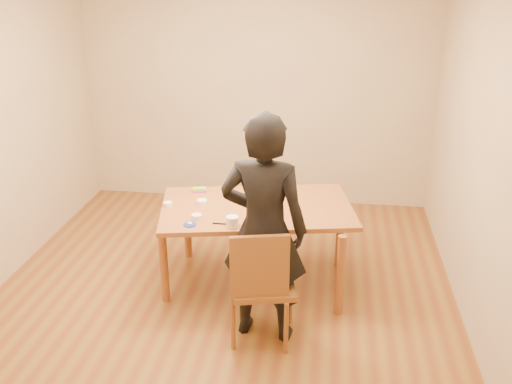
# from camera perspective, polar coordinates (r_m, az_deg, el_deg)

# --- Properties ---
(room_shell) EXTENTS (4.00, 4.50, 2.70)m
(room_shell) POSITION_cam_1_polar(r_m,az_deg,el_deg) (4.76, -3.05, 5.61)
(room_shell) COLOR brown
(room_shell) RESTS_ON ground
(dining_table) EXTENTS (1.78, 1.26, 0.04)m
(dining_table) POSITION_cam_1_polar(r_m,az_deg,el_deg) (4.89, 0.08, -1.63)
(dining_table) COLOR brown
(dining_table) RESTS_ON floor
(dining_chair) EXTENTS (0.55, 0.55, 0.04)m
(dining_chair) POSITION_cam_1_polar(r_m,az_deg,el_deg) (4.32, 0.69, -9.25)
(dining_chair) COLOR brown
(dining_chair) RESTS_ON floor
(cake_plate) EXTENTS (0.26, 0.26, 0.02)m
(cake_plate) POSITION_cam_1_polar(r_m,az_deg,el_deg) (4.87, 0.72, -1.33)
(cake_plate) COLOR #B50C29
(cake_plate) RESTS_ON dining_table
(cake) EXTENTS (0.21, 0.21, 0.07)m
(cake) POSITION_cam_1_polar(r_m,az_deg,el_deg) (4.86, 0.72, -0.86)
(cake) COLOR white
(cake) RESTS_ON cake_plate
(frosting_dome) EXTENTS (0.21, 0.21, 0.03)m
(frosting_dome) POSITION_cam_1_polar(r_m,az_deg,el_deg) (4.84, 0.73, -0.35)
(frosting_dome) COLOR white
(frosting_dome) RESTS_ON cake
(frosting_tub) EXTENTS (0.10, 0.10, 0.09)m
(frosting_tub) POSITION_cam_1_polar(r_m,az_deg,el_deg) (4.49, -2.39, -2.98)
(frosting_tub) COLOR white
(frosting_tub) RESTS_ON dining_table
(frosting_lid) EXTENTS (0.10, 0.10, 0.01)m
(frosting_lid) POSITION_cam_1_polar(r_m,az_deg,el_deg) (4.56, -6.63, -3.25)
(frosting_lid) COLOR #182B9F
(frosting_lid) RESTS_ON dining_table
(frosting_dollop) EXTENTS (0.04, 0.04, 0.02)m
(frosting_dollop) POSITION_cam_1_polar(r_m,az_deg,el_deg) (4.56, -6.63, -3.10)
(frosting_dollop) COLOR white
(frosting_dollop) RESTS_ON frosting_lid
(ramekin_green) EXTENTS (0.08, 0.08, 0.04)m
(ramekin_green) POSITION_cam_1_polar(r_m,az_deg,el_deg) (4.66, -5.95, -2.48)
(ramekin_green) COLOR white
(ramekin_green) RESTS_ON dining_table
(ramekin_yellow) EXTENTS (0.09, 0.09, 0.04)m
(ramekin_yellow) POSITION_cam_1_polar(r_m,az_deg,el_deg) (4.93, -5.42, -1.01)
(ramekin_yellow) COLOR white
(ramekin_yellow) RESTS_ON dining_table
(ramekin_multi) EXTENTS (0.07, 0.07, 0.04)m
(ramekin_multi) POSITION_cam_1_polar(r_m,az_deg,el_deg) (4.93, -8.81, -1.22)
(ramekin_multi) COLOR white
(ramekin_multi) RESTS_ON dining_table
(candy_box_pink) EXTENTS (0.13, 0.09, 0.02)m
(candy_box_pink) POSITION_cam_1_polar(r_m,az_deg,el_deg) (5.20, -5.65, 0.12)
(candy_box_pink) COLOR #EC377B
(candy_box_pink) RESTS_ON dining_table
(candy_box_green) EXTENTS (0.13, 0.09, 0.02)m
(candy_box_green) POSITION_cam_1_polar(r_m,az_deg,el_deg) (5.20, -5.70, 0.33)
(candy_box_green) COLOR green
(candy_box_green) RESTS_ON candy_box_pink
(spatula) EXTENTS (0.16, 0.02, 0.01)m
(spatula) POSITION_cam_1_polar(r_m,az_deg,el_deg) (4.56, -3.41, -3.19)
(spatula) COLOR black
(spatula) RESTS_ON dining_table
(person) EXTENTS (0.69, 0.49, 1.77)m
(person) POSITION_cam_1_polar(r_m,az_deg,el_deg) (4.15, 0.79, -3.80)
(person) COLOR black
(person) RESTS_ON floor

